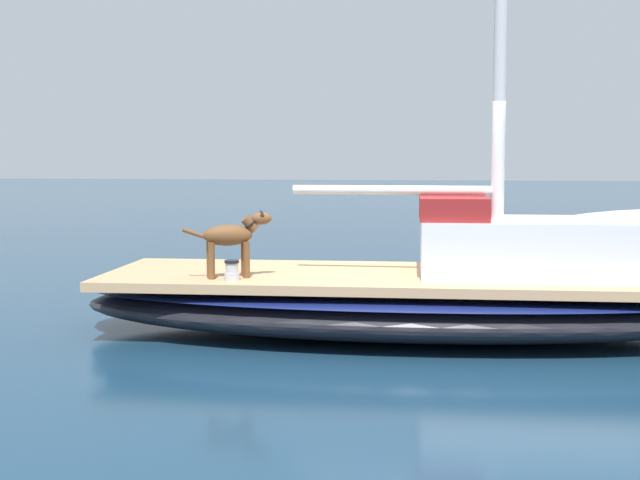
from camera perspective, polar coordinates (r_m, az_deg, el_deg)
ground_plane at (r=9.32m, az=6.13°, el=-6.28°), size 120.00×120.00×0.00m
sailboat_main at (r=9.25m, az=6.15°, el=-4.25°), size 2.79×7.33×0.66m
cabin_house at (r=9.23m, az=13.15°, el=-0.19°), size 1.48×2.27×0.84m
dog_brown at (r=8.85m, az=-5.93°, el=0.17°), size 0.45×0.89×0.70m
deck_winch at (r=8.67m, az=-5.96°, el=-2.09°), size 0.16×0.16×0.21m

